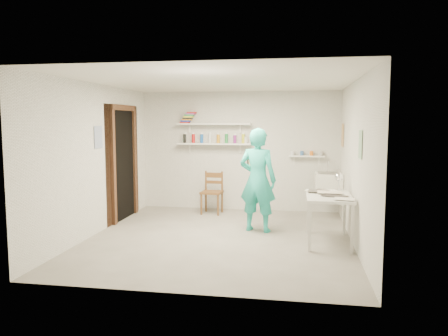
% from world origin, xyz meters
% --- Properties ---
extents(floor, '(4.00, 4.50, 0.02)m').
position_xyz_m(floor, '(0.00, 0.00, -0.01)').
color(floor, slate).
rests_on(floor, ground).
extents(ceiling, '(4.00, 4.50, 0.02)m').
position_xyz_m(ceiling, '(0.00, 0.00, 2.41)').
color(ceiling, silver).
rests_on(ceiling, wall_back).
extents(wall_back, '(4.00, 0.02, 2.40)m').
position_xyz_m(wall_back, '(0.00, 2.26, 1.20)').
color(wall_back, silver).
rests_on(wall_back, ground).
extents(wall_front, '(4.00, 0.02, 2.40)m').
position_xyz_m(wall_front, '(0.00, -2.26, 1.20)').
color(wall_front, silver).
rests_on(wall_front, ground).
extents(wall_left, '(0.02, 4.50, 2.40)m').
position_xyz_m(wall_left, '(-2.01, 0.00, 1.20)').
color(wall_left, silver).
rests_on(wall_left, ground).
extents(wall_right, '(0.02, 4.50, 2.40)m').
position_xyz_m(wall_right, '(2.01, 0.00, 1.20)').
color(wall_right, silver).
rests_on(wall_right, ground).
extents(doorway_recess, '(0.02, 0.90, 2.00)m').
position_xyz_m(doorway_recess, '(-1.99, 1.05, 1.00)').
color(doorway_recess, black).
rests_on(doorway_recess, wall_left).
extents(corridor_box, '(1.40, 1.50, 2.10)m').
position_xyz_m(corridor_box, '(-2.70, 1.05, 1.05)').
color(corridor_box, brown).
rests_on(corridor_box, ground).
extents(door_lintel, '(0.06, 1.05, 0.10)m').
position_xyz_m(door_lintel, '(-1.97, 1.05, 2.05)').
color(door_lintel, brown).
rests_on(door_lintel, wall_left).
extents(door_jamb_near, '(0.06, 0.10, 2.00)m').
position_xyz_m(door_jamb_near, '(-1.97, 0.55, 1.00)').
color(door_jamb_near, brown).
rests_on(door_jamb_near, ground).
extents(door_jamb_far, '(0.06, 0.10, 2.00)m').
position_xyz_m(door_jamb_far, '(-1.97, 1.55, 1.00)').
color(door_jamb_far, brown).
rests_on(door_jamb_far, ground).
extents(shelf_lower, '(1.50, 0.22, 0.03)m').
position_xyz_m(shelf_lower, '(-0.50, 2.13, 1.35)').
color(shelf_lower, white).
rests_on(shelf_lower, wall_back).
extents(shelf_upper, '(1.50, 0.22, 0.03)m').
position_xyz_m(shelf_upper, '(-0.50, 2.13, 1.75)').
color(shelf_upper, white).
rests_on(shelf_upper, wall_back).
extents(ledge_shelf, '(0.70, 0.14, 0.03)m').
position_xyz_m(ledge_shelf, '(1.35, 2.17, 1.12)').
color(ledge_shelf, white).
rests_on(ledge_shelf, wall_back).
extents(poster_left, '(0.01, 0.28, 0.36)m').
position_xyz_m(poster_left, '(-1.99, 0.05, 1.55)').
color(poster_left, '#334C7F').
rests_on(poster_left, wall_left).
extents(poster_right_a, '(0.01, 0.34, 0.42)m').
position_xyz_m(poster_right_a, '(1.99, 1.80, 1.55)').
color(poster_right_a, '#995933').
rests_on(poster_right_a, wall_right).
extents(poster_right_b, '(0.01, 0.30, 0.38)m').
position_xyz_m(poster_right_b, '(1.99, -0.55, 1.50)').
color(poster_right_b, '#3F724C').
rests_on(poster_right_b, wall_right).
extents(belfast_sink, '(0.48, 0.60, 0.30)m').
position_xyz_m(belfast_sink, '(1.75, 1.70, 0.70)').
color(belfast_sink, white).
rests_on(belfast_sink, wall_right).
extents(man, '(0.70, 0.54, 1.70)m').
position_xyz_m(man, '(0.54, 0.52, 0.85)').
color(man, '#27C3B4').
rests_on(man, ground).
extents(wall_clock, '(0.30, 0.11, 0.31)m').
position_xyz_m(wall_clock, '(0.48, 0.74, 1.13)').
color(wall_clock, beige).
rests_on(wall_clock, man).
extents(wooden_chair, '(0.42, 0.41, 0.84)m').
position_xyz_m(wooden_chair, '(-0.47, 1.74, 0.42)').
color(wooden_chair, brown).
rests_on(wooden_chair, ground).
extents(work_table, '(0.65, 1.08, 0.72)m').
position_xyz_m(work_table, '(1.64, -0.00, 0.36)').
color(work_table, silver).
rests_on(work_table, ground).
extents(desk_lamp, '(0.14, 0.14, 0.14)m').
position_xyz_m(desk_lamp, '(1.82, 0.43, 0.94)').
color(desk_lamp, white).
rests_on(desk_lamp, work_table).
extents(spray_cans, '(1.29, 0.06, 0.17)m').
position_xyz_m(spray_cans, '(-0.50, 2.13, 1.45)').
color(spray_cans, black).
rests_on(spray_cans, shelf_lower).
extents(book_stack, '(0.32, 0.14, 0.22)m').
position_xyz_m(book_stack, '(-1.03, 2.13, 1.88)').
color(book_stack, red).
rests_on(book_stack, shelf_upper).
extents(ledge_pots, '(0.48, 0.07, 0.09)m').
position_xyz_m(ledge_pots, '(1.35, 2.17, 1.18)').
color(ledge_pots, silver).
rests_on(ledge_pots, ledge_shelf).
extents(papers, '(0.30, 0.22, 0.03)m').
position_xyz_m(papers, '(1.64, -0.00, 0.74)').
color(papers, silver).
rests_on(papers, work_table).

